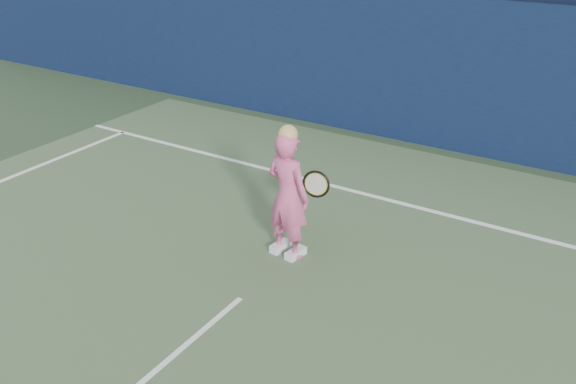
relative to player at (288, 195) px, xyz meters
The scene contains 5 objects.
ground 2.19m from the player, 88.45° to the right, with size 80.00×80.00×0.00m, color #293C25.
backstop_wall 4.48m from the player, 89.29° to the left, with size 24.00×0.40×2.50m, color #0C1434.
player is the anchor object (origin of this frame).
racket 0.45m from the player, 78.92° to the left, with size 0.64×0.14×0.34m.
court_lines 2.50m from the player, 88.66° to the right, with size 11.00×12.04×0.01m.
Camera 1 is at (3.25, -3.25, 3.84)m, focal length 38.00 mm.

